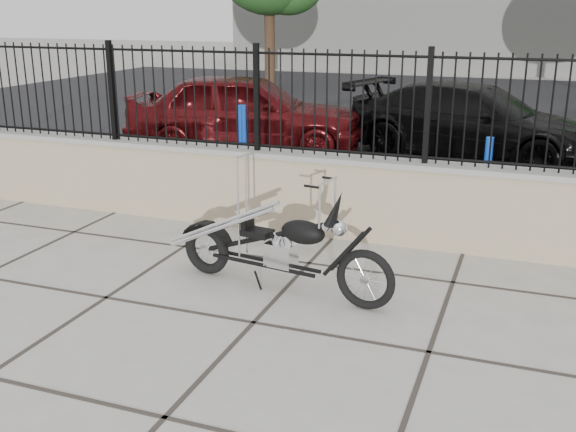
# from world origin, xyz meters

# --- Properties ---
(ground_plane) EXTENTS (90.00, 90.00, 0.00)m
(ground_plane) POSITION_xyz_m (0.00, 0.00, 0.00)
(ground_plane) COLOR #99968E
(ground_plane) RESTS_ON ground
(parking_lot) EXTENTS (30.00, 30.00, 0.00)m
(parking_lot) POSITION_xyz_m (0.00, 12.50, 0.00)
(parking_lot) COLOR black
(parking_lot) RESTS_ON ground
(retaining_wall) EXTENTS (14.00, 0.36, 0.96)m
(retaining_wall) POSITION_xyz_m (0.00, 2.50, 0.48)
(retaining_wall) COLOR gray
(retaining_wall) RESTS_ON ground_plane
(iron_fence) EXTENTS (14.00, 0.08, 1.20)m
(iron_fence) POSITION_xyz_m (0.00, 2.50, 1.56)
(iron_fence) COLOR black
(iron_fence) RESTS_ON retaining_wall
(chopper_motorcycle) EXTENTS (2.20, 0.73, 1.30)m
(chopper_motorcycle) POSITION_xyz_m (-0.07, 0.75, 0.65)
(chopper_motorcycle) COLOR black
(chopper_motorcycle) RESTS_ON ground_plane
(car_red) EXTENTS (4.63, 2.64, 1.48)m
(car_red) POSITION_xyz_m (-2.96, 6.59, 0.74)
(car_red) COLOR #460A0C
(car_red) RESTS_ON parking_lot
(car_black) EXTENTS (4.90, 3.06, 1.33)m
(car_black) POSITION_xyz_m (1.07, 7.44, 0.66)
(car_black) COLOR black
(car_black) RESTS_ON parking_lot
(bollard_a) EXTENTS (0.14, 0.14, 1.09)m
(bollard_a) POSITION_xyz_m (-2.39, 5.15, 0.54)
(bollard_a) COLOR #0B4BAC
(bollard_a) RESTS_ON ground_plane
(bollard_b) EXTENTS (0.13, 0.13, 0.90)m
(bollard_b) POSITION_xyz_m (1.54, 4.64, 0.45)
(bollard_b) COLOR #0C1BBC
(bollard_b) RESTS_ON ground_plane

